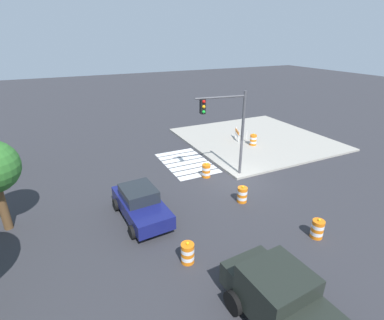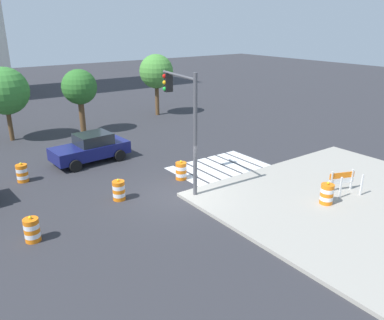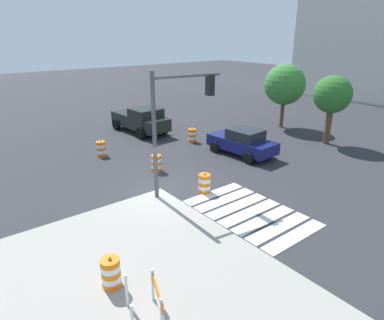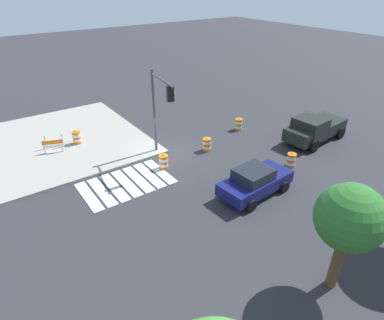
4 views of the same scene
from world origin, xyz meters
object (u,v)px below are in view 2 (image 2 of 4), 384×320
traffic_light_pole (183,109)px  traffic_barrel_median_far (22,173)px  traffic_barrel_crosswalk_end (119,190)px  traffic_barrel_on_sidewalk (327,194)px  street_tree_streetside_mid (79,88)px  street_tree_streetside_far (156,72)px  street_tree_streetside_near (5,91)px  traffic_barrel_near_corner (181,171)px  sports_car (91,148)px  traffic_barrel_median_near (32,230)px  construction_barricade (344,180)px

traffic_light_pole → traffic_barrel_median_far: bearing=137.7°
traffic_light_pole → traffic_barrel_crosswalk_end: bearing=167.0°
traffic_light_pole → traffic_barrel_on_sidewalk: bearing=-53.4°
street_tree_streetside_mid → street_tree_streetside_far: size_ratio=0.89×
traffic_light_pole → street_tree_streetside_near: size_ratio=1.12×
traffic_barrel_near_corner → traffic_barrel_on_sidewalk: (3.32, -6.29, 0.15)m
traffic_barrel_median_far → street_tree_streetside_far: street_tree_streetside_far is taller
traffic_barrel_near_corner → traffic_barrel_crosswalk_end: (-3.65, -0.34, 0.00)m
traffic_barrel_on_sidewalk → sports_car: bearing=117.3°
traffic_barrel_median_far → street_tree_streetside_mid: bearing=49.7°
traffic_barrel_crosswalk_end → street_tree_streetside_near: 13.25m
traffic_barrel_median_near → street_tree_streetside_far: bearing=45.9°
construction_barricade → traffic_light_pole: size_ratio=0.26×
traffic_barrel_on_sidewalk → construction_barricade: traffic_barrel_on_sidewalk is taller
traffic_barrel_median_near → street_tree_streetside_mid: street_tree_streetside_mid is taller
traffic_barrel_near_corner → street_tree_streetside_near: street_tree_streetside_near is taller
traffic_light_pole → traffic_barrel_near_corner: bearing=61.2°
traffic_barrel_median_far → street_tree_streetside_near: bearing=81.0°
traffic_barrel_near_corner → traffic_barrel_crosswalk_end: bearing=-174.7°
traffic_barrel_median_near → traffic_barrel_on_sidewalk: (11.10, -4.63, 0.15)m
traffic_light_pole → street_tree_streetside_near: bearing=109.4°
traffic_barrel_on_sidewalk → street_tree_streetside_far: street_tree_streetside_far is taller
traffic_barrel_near_corner → traffic_barrel_on_sidewalk: size_ratio=1.00×
traffic_barrel_on_sidewalk → traffic_light_pole: traffic_light_pole is taller
traffic_barrel_median_near → traffic_barrel_median_far: 6.23m
traffic_barrel_median_far → street_tree_streetside_mid: street_tree_streetside_mid is taller
traffic_barrel_on_sidewalk → street_tree_streetside_near: size_ratio=0.21×
construction_barricade → street_tree_streetside_far: 19.45m
traffic_barrel_near_corner → sports_car: bearing=116.7°
traffic_light_pole → sports_car: bearing=108.2°
sports_car → traffic_light_pole: 7.31m
street_tree_streetside_mid → traffic_barrel_median_near: bearing=-118.4°
traffic_barrel_on_sidewalk → traffic_barrel_median_far: bearing=132.8°
traffic_barrel_near_corner → construction_barricade: (5.01, -5.98, 0.27)m
traffic_barrel_crosswalk_end → street_tree_streetside_near: street_tree_streetside_near is taller
traffic_barrel_crosswalk_end → traffic_light_pole: size_ratio=0.19×
traffic_light_pole → street_tree_streetside_near: traffic_light_pole is taller
traffic_barrel_on_sidewalk → street_tree_streetside_mid: street_tree_streetside_mid is taller
traffic_barrel_near_corner → traffic_light_pole: 3.66m
traffic_barrel_near_corner → street_tree_streetside_far: (6.62, 13.18, 3.21)m
traffic_barrel_median_far → traffic_light_pole: 8.88m
traffic_barrel_near_corner → street_tree_streetside_far: size_ratio=0.20×
sports_car → traffic_barrel_near_corner: sports_car is taller
traffic_barrel_crosswalk_end → traffic_barrel_near_corner: bearing=5.3°
traffic_barrel_median_near → street_tree_streetside_near: (2.43, 14.15, 2.88)m
street_tree_streetside_near → traffic_barrel_near_corner: bearing=-66.8°
construction_barricade → traffic_light_pole: 8.10m
sports_car → traffic_light_pole: size_ratio=0.80×
construction_barricade → traffic_barrel_median_near: bearing=161.4°
street_tree_streetside_far → street_tree_streetside_near: bearing=-176.6°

